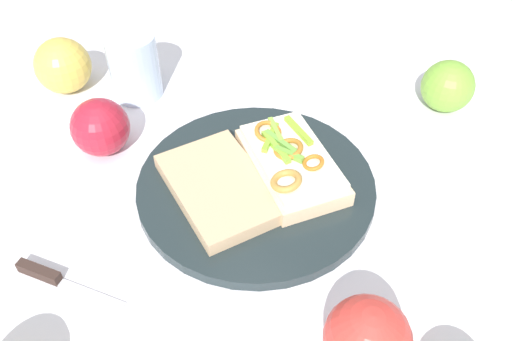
{
  "coord_description": "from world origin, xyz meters",
  "views": [
    {
      "loc": [
        0.33,
        0.32,
        0.5
      ],
      "look_at": [
        0.0,
        0.0,
        0.03
      ],
      "focal_mm": 38.28,
      "sensor_mm": 36.0,
      "label": 1
    }
  ],
  "objects_px": {
    "apple_4": "(63,66)",
    "apple_2": "(448,86)",
    "knife": "(54,278)",
    "sandwich": "(291,162)",
    "drinking_glass": "(134,66)",
    "plate": "(256,186)",
    "apple_5": "(367,339)",
    "apple_0": "(100,127)",
    "bread_slice_side": "(219,187)"
  },
  "relations": [
    {
      "from": "plate",
      "to": "apple_5",
      "type": "xyz_separation_m",
      "value": [
        0.09,
        0.22,
        0.03
      ]
    },
    {
      "from": "apple_2",
      "to": "knife",
      "type": "height_order",
      "value": "apple_2"
    },
    {
      "from": "bread_slice_side",
      "to": "apple_5",
      "type": "height_order",
      "value": "apple_5"
    },
    {
      "from": "bread_slice_side",
      "to": "sandwich",
      "type": "bearing_deg",
      "value": 82.86
    },
    {
      "from": "apple_4",
      "to": "knife",
      "type": "bearing_deg",
      "value": 54.65
    },
    {
      "from": "apple_2",
      "to": "apple_4",
      "type": "xyz_separation_m",
      "value": [
        0.35,
        -0.43,
        0.0
      ]
    },
    {
      "from": "sandwich",
      "to": "bread_slice_side",
      "type": "distance_m",
      "value": 0.09
    },
    {
      "from": "apple_5",
      "to": "knife",
      "type": "bearing_deg",
      "value": -62.17
    },
    {
      "from": "sandwich",
      "to": "drinking_glass",
      "type": "bearing_deg",
      "value": -151.25
    },
    {
      "from": "apple_2",
      "to": "drinking_glass",
      "type": "xyz_separation_m",
      "value": [
        0.28,
        -0.34,
        0.01
      ]
    },
    {
      "from": "apple_4",
      "to": "apple_2",
      "type": "bearing_deg",
      "value": 128.81
    },
    {
      "from": "apple_0",
      "to": "knife",
      "type": "bearing_deg",
      "value": 39.77
    },
    {
      "from": "apple_2",
      "to": "apple_0",
      "type": "bearing_deg",
      "value": -35.76
    },
    {
      "from": "apple_4",
      "to": "drinking_glass",
      "type": "distance_m",
      "value": 0.11
    },
    {
      "from": "plate",
      "to": "sandwich",
      "type": "bearing_deg",
      "value": 155.37
    },
    {
      "from": "bread_slice_side",
      "to": "apple_0",
      "type": "relative_size",
      "value": 2.09
    },
    {
      "from": "plate",
      "to": "apple_5",
      "type": "height_order",
      "value": "apple_5"
    },
    {
      "from": "apple_2",
      "to": "apple_4",
      "type": "relative_size",
      "value": 0.91
    },
    {
      "from": "drinking_glass",
      "to": "plate",
      "type": "bearing_deg",
      "value": 85.0
    },
    {
      "from": "sandwich",
      "to": "apple_5",
      "type": "height_order",
      "value": "apple_5"
    },
    {
      "from": "bread_slice_side",
      "to": "apple_0",
      "type": "bearing_deg",
      "value": -149.23
    },
    {
      "from": "sandwich",
      "to": "knife",
      "type": "distance_m",
      "value": 0.3
    },
    {
      "from": "sandwich",
      "to": "apple_5",
      "type": "distance_m",
      "value": 0.24
    },
    {
      "from": "sandwich",
      "to": "apple_4",
      "type": "xyz_separation_m",
      "value": [
        0.08,
        -0.37,
        0.01
      ]
    },
    {
      "from": "bread_slice_side",
      "to": "knife",
      "type": "distance_m",
      "value": 0.21
    },
    {
      "from": "apple_2",
      "to": "knife",
      "type": "bearing_deg",
      "value": -14.95
    },
    {
      "from": "sandwich",
      "to": "knife",
      "type": "height_order",
      "value": "sandwich"
    },
    {
      "from": "sandwich",
      "to": "apple_2",
      "type": "distance_m",
      "value": 0.27
    },
    {
      "from": "sandwich",
      "to": "knife",
      "type": "bearing_deg",
      "value": -81.3
    },
    {
      "from": "sandwich",
      "to": "apple_2",
      "type": "height_order",
      "value": "apple_2"
    },
    {
      "from": "apple_5",
      "to": "drinking_glass",
      "type": "xyz_separation_m",
      "value": [
        -0.11,
        -0.49,
        0.01
      ]
    },
    {
      "from": "apple_4",
      "to": "drinking_glass",
      "type": "relative_size",
      "value": 0.84
    },
    {
      "from": "bread_slice_side",
      "to": "apple_2",
      "type": "relative_size",
      "value": 2.15
    },
    {
      "from": "apple_2",
      "to": "apple_5",
      "type": "xyz_separation_m",
      "value": [
        0.4,
        0.14,
        0.0
      ]
    },
    {
      "from": "plate",
      "to": "drinking_glass",
      "type": "xyz_separation_m",
      "value": [
        -0.02,
        -0.26,
        0.04
      ]
    },
    {
      "from": "apple_2",
      "to": "drinking_glass",
      "type": "height_order",
      "value": "drinking_glass"
    },
    {
      "from": "apple_2",
      "to": "bread_slice_side",
      "type": "bearing_deg",
      "value": -16.38
    },
    {
      "from": "drinking_glass",
      "to": "sandwich",
      "type": "bearing_deg",
      "value": 93.79
    },
    {
      "from": "sandwich",
      "to": "apple_0",
      "type": "distance_m",
      "value": 0.25
    },
    {
      "from": "plate",
      "to": "apple_0",
      "type": "distance_m",
      "value": 0.22
    },
    {
      "from": "plate",
      "to": "drinking_glass",
      "type": "distance_m",
      "value": 0.27
    },
    {
      "from": "apple_4",
      "to": "apple_5",
      "type": "xyz_separation_m",
      "value": [
        0.05,
        0.57,
        -0.0
      ]
    },
    {
      "from": "plate",
      "to": "sandwich",
      "type": "xyz_separation_m",
      "value": [
        -0.04,
        0.02,
        0.02
      ]
    },
    {
      "from": "apple_4",
      "to": "knife",
      "type": "height_order",
      "value": "apple_4"
    },
    {
      "from": "apple_0",
      "to": "drinking_glass",
      "type": "bearing_deg",
      "value": -148.56
    },
    {
      "from": "bread_slice_side",
      "to": "apple_5",
      "type": "xyz_separation_m",
      "value": [
        0.05,
        0.24,
        0.02
      ]
    },
    {
      "from": "plate",
      "to": "knife",
      "type": "relative_size",
      "value": 2.35
    },
    {
      "from": "apple_2",
      "to": "apple_5",
      "type": "bearing_deg",
      "value": 19.8
    },
    {
      "from": "sandwich",
      "to": "apple_5",
      "type": "bearing_deg",
      "value": -7.88
    },
    {
      "from": "apple_4",
      "to": "plate",
      "type": "bearing_deg",
      "value": 96.86
    }
  ]
}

